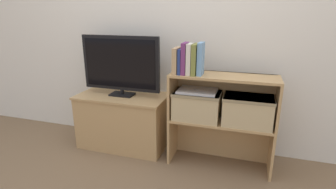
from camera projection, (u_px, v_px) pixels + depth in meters
name	position (u px, v px, depth m)	size (l,w,h in m)	color
ground_plane	(163.00, 163.00, 2.30)	(16.00, 16.00, 0.00)	brown
wall_back	(179.00, 20.00, 2.36)	(10.00, 0.05, 2.40)	silver
tv_stand	(124.00, 120.00, 2.55)	(0.85, 0.45, 0.52)	tan
tv	(121.00, 64.00, 2.39)	(0.75, 0.14, 0.55)	black
bookshelf_lower_tier	(221.00, 134.00, 2.27)	(0.85, 0.29, 0.41)	tan
bookshelf_upper_tier	(224.00, 90.00, 2.15)	(0.85, 0.29, 0.38)	tan
book_tan	(176.00, 61.00, 2.10)	(0.04, 0.15, 0.21)	tan
book_navy	(181.00, 61.00, 2.09)	(0.02, 0.15, 0.20)	navy
book_plum	(185.00, 58.00, 2.08)	(0.03, 0.15, 0.25)	#6B2D66
book_ivory	(190.00, 59.00, 2.06)	(0.04, 0.14, 0.24)	silver
book_olive	(195.00, 59.00, 2.05)	(0.04, 0.16, 0.24)	olive
book_skyblue	(201.00, 59.00, 2.04)	(0.04, 0.13, 0.25)	#709ECC
storage_basket_left	(197.00, 104.00, 2.18)	(0.39, 0.26, 0.23)	tan
storage_basket_right	(248.00, 109.00, 2.07)	(0.39, 0.26, 0.23)	tan
laptop	(197.00, 91.00, 2.15)	(0.31, 0.23, 0.02)	#BCBCC1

